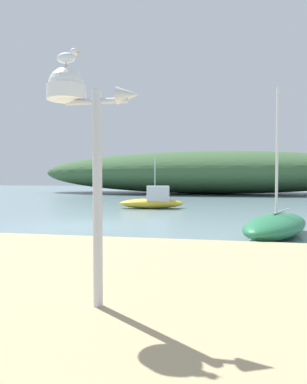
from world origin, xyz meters
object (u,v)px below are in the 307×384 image
Objects in this scene: mast_structure at (78,112)px; seagull_on_radar at (67,57)px; motorboat_east_reach at (153,200)px; sailboat_inner_mooring at (155,196)px; sailboat_near_shore at (276,225)px.

mast_structure is 0.70m from seagull_on_radar.
mast_structure is at bearing -81.81° from motorboat_east_reach.
seagull_on_radar is at bearing -81.39° from sailboat_inner_mooring.
sailboat_near_shore is at bearing 64.17° from seagull_on_radar.
sailboat_inner_mooring is (-3.58, 23.68, -3.01)m from seagull_on_radar.
seagull_on_radar is 0.09× the size of sailboat_inner_mooring.
sailboat_inner_mooring is (-1.36, 7.33, -0.16)m from motorboat_east_reach.
seagull_on_radar reaches higher than mast_structure.
motorboat_east_reach is at bearing 98.19° from mast_structure.
seagull_on_radar is 0.08× the size of motorboat_east_reach.
seagull_on_radar is at bearing -82.26° from motorboat_east_reach.
sailboat_inner_mooring is at bearing 100.53° from motorboat_east_reach.
sailboat_inner_mooring is at bearing 98.61° from seagull_on_radar.
motorboat_east_reach is at bearing 97.74° from seagull_on_radar.
sailboat_inner_mooring reaches higher than mast_structure.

